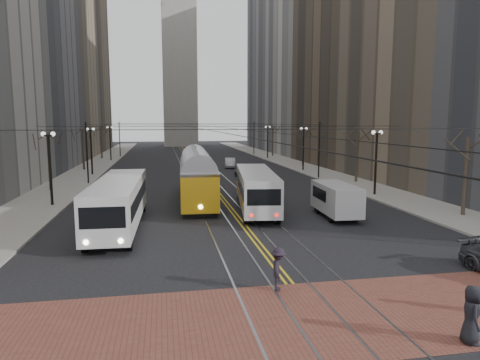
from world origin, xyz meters
name	(u,v)px	position (x,y,z in m)	size (l,w,h in m)	color
ground	(283,276)	(0.00, 0.00, 0.00)	(260.00, 260.00, 0.00)	black
sidewalk_left	(91,169)	(-15.00, 45.00, 0.07)	(5.00, 140.00, 0.15)	gray
sidewalk_right	(296,165)	(15.00, 45.00, 0.07)	(5.00, 140.00, 0.15)	gray
crosswalk_band	(316,317)	(0.00, -4.00, 0.01)	(25.00, 6.00, 0.01)	brown
streetcar_rails	(198,167)	(0.00, 45.00, 0.00)	(4.80, 130.00, 0.02)	gray
centre_lines	(198,167)	(0.00, 45.00, 0.01)	(0.42, 130.00, 0.01)	gold
building_left_mid	(3,43)	(-25.50, 46.00, 17.00)	(16.00, 20.00, 34.00)	slate
building_left_midfar	(28,10)	(-27.50, 66.00, 26.00)	(20.00, 20.00, 52.00)	#85735B
building_left_far	(67,61)	(-25.50, 86.00, 20.00)	(16.00, 20.00, 40.00)	brown
building_right_mid	(362,54)	(25.50, 46.00, 17.00)	(16.00, 20.00, 34.00)	brown
building_right_midfar	(327,23)	(27.50, 66.00, 26.00)	(20.00, 20.00, 52.00)	#B1AEA6
building_right_far	(287,66)	(25.50, 86.00, 20.00)	(16.00, 20.00, 40.00)	slate
clock_tower	(178,10)	(0.00, 102.00, 35.96)	(12.00, 12.00, 66.00)	#B2AFA5
lamp_posts	(210,157)	(0.00, 28.75, 2.80)	(27.60, 57.20, 5.60)	black
street_trees	(204,153)	(0.00, 35.25, 2.80)	(31.68, 53.28, 5.60)	#382D23
trolley_wires	(204,145)	(0.00, 34.83, 3.77)	(25.96, 120.00, 6.60)	black
transit_bus	(119,204)	(-7.81, 9.94, 1.53)	(2.55, 12.26, 3.06)	silver
streetcar	(197,181)	(-2.25, 18.52, 1.69)	(2.67, 14.37, 3.39)	gold
rear_bus	(256,191)	(1.85, 13.88, 1.48)	(2.47, 11.36, 2.96)	#BDBDBD
cargo_van	(336,201)	(6.79, 10.42, 1.17)	(2.03, 5.28, 2.34)	#B9B9B9
sedan_grey	(245,172)	(4.51, 31.93, 0.71)	(1.69, 4.19, 1.43)	#3C3F43
sedan_silver	(230,163)	(4.63, 44.02, 0.69)	(1.45, 4.16, 1.37)	#A5A7AD
pedestrian_a	(471,314)	(3.97, -6.50, 0.91)	(0.88, 0.57, 1.80)	black
pedestrian_d	(278,269)	(-0.65, -1.50, 0.87)	(1.11, 0.64, 1.72)	black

